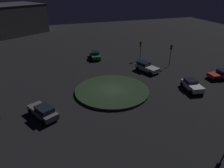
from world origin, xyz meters
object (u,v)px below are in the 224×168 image
car_grey (43,111)px  traffic_light_southeast (140,47)px  car_white (192,85)px  car_green (95,55)px  car_silver (147,67)px  traffic_light_southeast_near (171,51)px  car_red (221,74)px

car_grey → traffic_light_southeast: size_ratio=1.26×
car_white → car_green: bearing=-144.0°
car_grey → car_green: (19.12, -11.47, -0.01)m
car_white → car_silver: bearing=-153.5°
car_green → car_white: car_green is taller
car_green → traffic_light_southeast: (-3.69, -8.61, 1.88)m
car_green → traffic_light_southeast_near: traffic_light_southeast_near is taller
car_grey → car_white: bearing=-116.4°
car_red → traffic_light_southeast_near: bearing=-53.4°
car_green → traffic_light_southeast_near: (-9.18, -12.15, 2.18)m
car_green → car_silver: size_ratio=0.95×
car_silver → car_red: (-6.94, -10.22, -0.04)m
car_grey → traffic_light_southeast: (15.43, -20.07, 1.88)m
car_silver → car_red: size_ratio=1.21×
car_silver → car_white: car_silver is taller
traffic_light_southeast → traffic_light_southeast_near: 6.54m
car_grey → car_red: size_ratio=1.20×
car_silver → traffic_light_southeast_near: bearing=77.9°
car_silver → traffic_light_southeast_near: size_ratio=1.14×
car_green → car_red: 24.04m
car_grey → traffic_light_southeast_near: bearing=-94.3°
car_red → traffic_light_southeast: (13.18, 8.52, 1.91)m
car_silver → traffic_light_southeast: bearing=144.7°
car_red → car_white: size_ratio=0.95×
traffic_light_southeast → traffic_light_southeast_near: traffic_light_southeast_near is taller
car_silver → traffic_light_southeast: size_ratio=1.28×
car_silver → traffic_light_southeast: traffic_light_southeast is taller
car_silver → traffic_light_southeast_near: (0.74, -5.23, 2.17)m
car_white → traffic_light_southeast: traffic_light_southeast is taller
car_red → traffic_light_southeast: traffic_light_southeast is taller
car_white → car_red: bearing=113.6°
car_green → traffic_light_southeast_near: bearing=-119.7°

